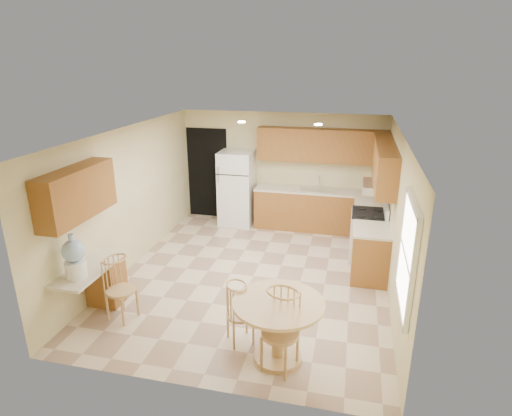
% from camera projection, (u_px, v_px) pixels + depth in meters
% --- Properties ---
extents(floor, '(5.50, 5.50, 0.00)m').
position_uv_depth(floor, '(253.00, 276.00, 7.45)').
color(floor, beige).
rests_on(floor, ground).
extents(ceiling, '(4.50, 5.50, 0.02)m').
position_uv_depth(ceiling, '(253.00, 132.00, 6.62)').
color(ceiling, white).
rests_on(ceiling, wall_back).
extents(wall_back, '(4.50, 0.02, 2.50)m').
position_uv_depth(wall_back, '(282.00, 169.00, 9.57)').
color(wall_back, beige).
rests_on(wall_back, floor).
extents(wall_front, '(4.50, 0.02, 2.50)m').
position_uv_depth(wall_front, '(192.00, 292.00, 4.51)').
color(wall_front, beige).
rests_on(wall_front, floor).
extents(wall_left, '(0.02, 5.50, 2.50)m').
position_uv_depth(wall_left, '(129.00, 199.00, 7.52)').
color(wall_left, beige).
rests_on(wall_left, floor).
extents(wall_right, '(0.02, 5.50, 2.50)m').
position_uv_depth(wall_right, '(395.00, 219.00, 6.56)').
color(wall_right, beige).
rests_on(wall_right, floor).
extents(doorway, '(0.90, 0.02, 2.10)m').
position_uv_depth(doorway, '(208.00, 173.00, 9.99)').
color(doorway, black).
rests_on(doorway, floor).
extents(base_cab_back, '(2.75, 0.60, 0.87)m').
position_uv_depth(base_cab_back, '(318.00, 210.00, 9.37)').
color(base_cab_back, '#955D26').
rests_on(base_cab_back, floor).
extents(counter_back, '(2.75, 0.63, 0.04)m').
position_uv_depth(counter_back, '(319.00, 191.00, 9.22)').
color(counter_back, beige).
rests_on(counter_back, base_cab_back).
extents(base_cab_right_a, '(0.60, 0.59, 0.87)m').
position_uv_depth(base_cab_right_a, '(369.00, 224.00, 8.60)').
color(base_cab_right_a, '#955D26').
rests_on(base_cab_right_a, floor).
extents(counter_right_a, '(0.63, 0.59, 0.04)m').
position_uv_depth(counter_right_a, '(371.00, 203.00, 8.44)').
color(counter_right_a, beige).
rests_on(counter_right_a, base_cab_right_a).
extents(base_cab_right_b, '(0.60, 0.80, 0.87)m').
position_uv_depth(base_cab_right_b, '(370.00, 255.00, 7.26)').
color(base_cab_right_b, '#955D26').
rests_on(base_cab_right_b, floor).
extents(counter_right_b, '(0.63, 0.80, 0.04)m').
position_uv_depth(counter_right_b, '(372.00, 230.00, 7.11)').
color(counter_right_b, beige).
rests_on(counter_right_b, base_cab_right_b).
extents(upper_cab_back, '(2.75, 0.33, 0.70)m').
position_uv_depth(upper_cab_back, '(322.00, 145.00, 9.03)').
color(upper_cab_back, '#955D26').
rests_on(upper_cab_back, wall_back).
extents(upper_cab_right, '(0.33, 2.42, 0.70)m').
position_uv_depth(upper_cab_right, '(384.00, 163.00, 7.51)').
color(upper_cab_right, '#955D26').
rests_on(upper_cab_right, wall_right).
extents(upper_cab_left, '(0.33, 1.40, 0.70)m').
position_uv_depth(upper_cab_left, '(77.00, 193.00, 5.81)').
color(upper_cab_left, '#955D26').
rests_on(upper_cab_left, wall_left).
extents(sink, '(0.78, 0.44, 0.01)m').
position_uv_depth(sink, '(318.00, 190.00, 9.22)').
color(sink, silver).
rests_on(sink, counter_back).
extents(range_hood, '(0.50, 0.76, 0.14)m').
position_uv_depth(range_hood, '(377.00, 187.00, 7.64)').
color(range_hood, silver).
rests_on(range_hood, upper_cab_right).
extents(desk_pedestal, '(0.48, 0.42, 0.72)m').
position_uv_depth(desk_pedestal, '(106.00, 281.00, 6.55)').
color(desk_pedestal, '#955D26').
rests_on(desk_pedestal, floor).
extents(desk_top, '(0.50, 1.20, 0.04)m').
position_uv_depth(desk_top, '(88.00, 270.00, 6.07)').
color(desk_top, beige).
rests_on(desk_top, desk_pedestal).
extents(window, '(0.06, 1.12, 1.30)m').
position_uv_depth(window, '(408.00, 256.00, 4.78)').
color(window, white).
rests_on(window, wall_right).
extents(can_light_a, '(0.14, 0.14, 0.02)m').
position_uv_depth(can_light_a, '(242.00, 122.00, 7.84)').
color(can_light_a, white).
rests_on(can_light_a, ceiling).
extents(can_light_b, '(0.14, 0.14, 0.02)m').
position_uv_depth(can_light_b, '(318.00, 124.00, 7.54)').
color(can_light_b, white).
rests_on(can_light_b, ceiling).
extents(refrigerator, '(0.74, 0.72, 1.67)m').
position_uv_depth(refrigerator, '(237.00, 188.00, 9.58)').
color(refrigerator, white).
rests_on(refrigerator, floor).
extents(stove, '(0.65, 0.76, 1.09)m').
position_uv_depth(stove, '(368.00, 235.00, 7.97)').
color(stove, white).
rests_on(stove, floor).
extents(dining_table, '(1.12, 1.12, 0.83)m').
position_uv_depth(dining_table, '(278.00, 322.00, 5.22)').
color(dining_table, tan).
rests_on(dining_table, floor).
extents(chair_table_a, '(0.38, 0.48, 0.85)m').
position_uv_depth(chair_table_a, '(238.00, 311.00, 5.50)').
color(chair_table_a, tan).
rests_on(chair_table_a, floor).
extents(chair_table_b, '(0.45, 0.49, 1.02)m').
position_uv_depth(chair_table_b, '(279.00, 329.00, 4.95)').
color(chair_table_b, tan).
rests_on(chair_table_b, floor).
extents(chair_desk, '(0.41, 0.54, 0.94)m').
position_uv_depth(chair_desk, '(117.00, 286.00, 5.99)').
color(chair_desk, tan).
rests_on(chair_desk, floor).
extents(water_crock, '(0.30, 0.30, 0.63)m').
position_uv_depth(water_crock, '(74.00, 258.00, 5.73)').
color(water_crock, white).
rests_on(water_crock, desk_top).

